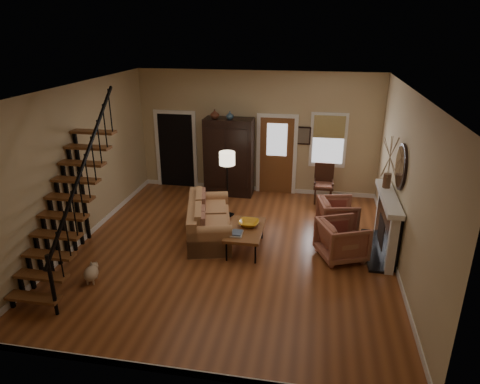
% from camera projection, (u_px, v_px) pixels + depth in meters
% --- Properties ---
extents(room, '(7.00, 7.33, 3.30)m').
position_uv_depth(room, '(229.00, 156.00, 10.06)').
color(room, brown).
rests_on(room, ground).
extents(staircase, '(0.94, 2.80, 3.20)m').
position_uv_depth(staircase, '(64.00, 192.00, 7.61)').
color(staircase, brown).
rests_on(staircase, ground).
extents(fireplace, '(0.33, 1.95, 2.30)m').
position_uv_depth(fireplace, '(389.00, 219.00, 8.59)').
color(fireplace, black).
rests_on(fireplace, ground).
extents(armoire, '(1.30, 0.60, 2.10)m').
position_uv_depth(armoire, '(229.00, 157.00, 11.54)').
color(armoire, black).
rests_on(armoire, ground).
extents(vase_a, '(0.24, 0.24, 0.25)m').
position_uv_depth(vase_a, '(215.00, 114.00, 11.08)').
color(vase_a, '#4C2619').
rests_on(vase_a, armoire).
extents(vase_b, '(0.20, 0.20, 0.21)m').
position_uv_depth(vase_b, '(230.00, 115.00, 11.02)').
color(vase_b, '#334C60').
rests_on(vase_b, armoire).
extents(sofa, '(1.38, 2.23, 0.77)m').
position_uv_depth(sofa, '(209.00, 220.00, 9.39)').
color(sofa, '#AF7B4F').
rests_on(sofa, ground).
extents(coffee_table, '(0.73, 1.24, 0.47)m').
position_uv_depth(coffee_table, '(245.00, 239.00, 8.87)').
color(coffee_table, brown).
rests_on(coffee_table, ground).
extents(bowl, '(0.42, 0.42, 0.10)m').
position_uv_depth(bowl, '(249.00, 223.00, 8.90)').
color(bowl, orange).
rests_on(bowl, coffee_table).
extents(books, '(0.23, 0.31, 0.06)m').
position_uv_depth(books, '(237.00, 233.00, 8.52)').
color(books, beige).
rests_on(books, coffee_table).
extents(armchair_left, '(1.14, 1.12, 0.80)m').
position_uv_depth(armchair_left, '(342.00, 240.00, 8.49)').
color(armchair_left, brown).
rests_on(armchair_left, ground).
extents(armchair_right, '(0.97, 0.95, 0.76)m').
position_uv_depth(armchair_right, '(337.00, 215.00, 9.62)').
color(armchair_right, brown).
rests_on(armchair_right, ground).
extents(floor_lamp, '(0.49, 0.49, 1.62)m').
position_uv_depth(floor_lamp, '(227.00, 185.00, 10.23)').
color(floor_lamp, black).
rests_on(floor_lamp, ground).
extents(side_chair, '(0.54, 0.54, 1.02)m').
position_uv_depth(side_chair, '(324.00, 184.00, 11.13)').
color(side_chair, '#371D11').
rests_on(side_chair, ground).
extents(dog, '(0.33, 0.46, 0.30)m').
position_uv_depth(dog, '(91.00, 274.00, 7.76)').
color(dog, '#D0B18E').
rests_on(dog, ground).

